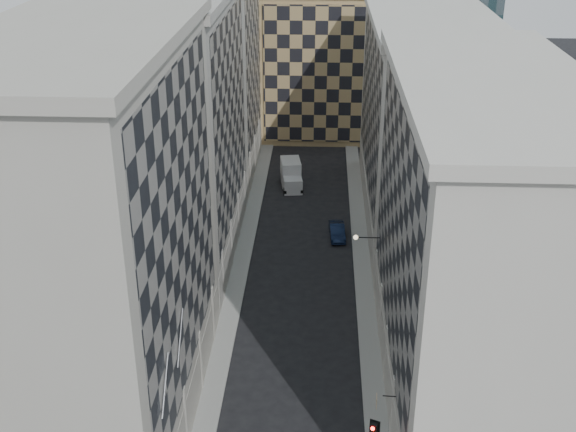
% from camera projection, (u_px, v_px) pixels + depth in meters
% --- Properties ---
extents(sidewalk_west, '(1.50, 100.00, 0.15)m').
position_uv_depth(sidewalk_west, '(240.00, 267.00, 62.10)').
color(sidewalk_west, gray).
rests_on(sidewalk_west, ground).
extents(sidewalk_east, '(1.50, 100.00, 0.15)m').
position_uv_depth(sidewalk_east, '(363.00, 270.00, 61.64)').
color(sidewalk_east, gray).
rests_on(sidewalk_east, ground).
extents(bldg_left_a, '(10.80, 22.80, 23.70)m').
position_uv_depth(bldg_left_a, '(97.00, 247.00, 40.17)').
color(bldg_left_a, '#A4A094').
rests_on(bldg_left_a, ground).
extents(bldg_left_b, '(10.80, 22.80, 22.70)m').
position_uv_depth(bldg_left_b, '(174.00, 130.00, 60.26)').
color(bldg_left_b, '#9A978F').
rests_on(bldg_left_b, ground).
extents(bldg_left_c, '(10.80, 22.80, 21.70)m').
position_uv_depth(bldg_left_c, '(212.00, 71.00, 80.34)').
color(bldg_left_c, '#A4A094').
rests_on(bldg_left_c, ground).
extents(bldg_right_a, '(10.80, 26.80, 20.70)m').
position_uv_depth(bldg_right_a, '(475.00, 246.00, 43.47)').
color(bldg_right_a, beige).
rests_on(bldg_right_a, ground).
extents(bldg_right_b, '(10.80, 28.80, 19.70)m').
position_uv_depth(bldg_right_b, '(421.00, 118.00, 68.05)').
color(bldg_right_b, beige).
rests_on(bldg_right_b, ground).
extents(tan_block, '(16.80, 14.80, 18.80)m').
position_uv_depth(tan_block, '(327.00, 59.00, 92.01)').
color(tan_block, tan).
rests_on(tan_block, ground).
extents(flagpoles_left, '(0.10, 6.33, 2.33)m').
position_uv_depth(flagpoles_left, '(173.00, 360.00, 37.07)').
color(flagpoles_left, gray).
rests_on(flagpoles_left, ground).
extents(bracket_lamp, '(1.98, 0.36, 0.36)m').
position_uv_depth(bracket_lamp, '(358.00, 237.00, 53.64)').
color(bracket_lamp, black).
rests_on(bracket_lamp, ground).
extents(box_truck, '(2.69, 5.21, 2.73)m').
position_uv_depth(box_truck, '(291.00, 176.00, 78.04)').
color(box_truck, silver).
rests_on(box_truck, ground).
extents(dark_car, '(1.61, 3.94, 1.27)m').
position_uv_depth(dark_car, '(337.00, 231.00, 67.03)').
color(dark_car, '#0F1B37').
rests_on(dark_car, ground).
extents(shop_sign, '(1.12, 0.66, 0.74)m').
position_uv_depth(shop_sign, '(378.00, 401.00, 40.53)').
color(shop_sign, black).
rests_on(shop_sign, ground).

